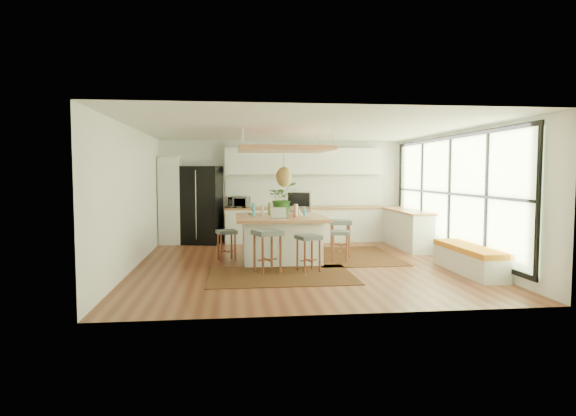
{
  "coord_description": "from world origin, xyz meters",
  "views": [
    {
      "loc": [
        -1.36,
        -9.54,
        1.83
      ],
      "look_at": [
        -0.2,
        0.5,
        1.1
      ],
      "focal_mm": 30.17,
      "sensor_mm": 36.0,
      "label": 1
    }
  ],
  "objects": [
    {
      "name": "floor",
      "position": [
        0.0,
        0.0,
        0.0
      ],
      "size": [
        7.0,
        7.0,
        0.0
      ],
      "primitive_type": "plane",
      "color": "#5C291A",
      "rests_on": "ground"
    },
    {
      "name": "wall_left",
      "position": [
        -3.25,
        0.0,
        1.35
      ],
      "size": [
        0.0,
        7.0,
        7.0
      ],
      "primitive_type": "plane",
      "rotation": [
        1.57,
        0.0,
        1.57
      ],
      "color": "white",
      "rests_on": "ground"
    },
    {
      "name": "ceiling",
      "position": [
        0.0,
        0.0,
        2.7
      ],
      "size": [
        7.0,
        7.0,
        0.0
      ],
      "primitive_type": "plane",
      "rotation": [
        3.14,
        0.0,
        0.0
      ],
      "color": "white",
      "rests_on": "ground"
    },
    {
      "name": "monitor",
      "position": [
        0.08,
        0.82,
        1.19
      ],
      "size": [
        0.57,
        0.41,
        0.5
      ],
      "primitive_type": null,
      "rotation": [
        0.0,
        0.0,
        -0.46
      ],
      "color": "#A5A5AA",
      "rests_on": "island"
    },
    {
      "name": "stool_near_left",
      "position": [
        -0.73,
        -0.77,
        0.35
      ],
      "size": [
        0.61,
        0.61,
        0.79
      ],
      "primitive_type": null,
      "rotation": [
        0.0,
        0.0,
        0.38
      ],
      "color": "#4C5254",
      "rests_on": "floor"
    },
    {
      "name": "island",
      "position": [
        -0.36,
        0.51,
        0.47
      ],
      "size": [
        1.85,
        1.85,
        0.93
      ],
      "primitive_type": null,
      "color": "#A45D3A",
      "rests_on": "floor"
    },
    {
      "name": "island_bottle_2",
      "position": [
        -0.11,
        0.21,
        1.03
      ],
      "size": [
        0.07,
        0.07,
        0.19
      ],
      "primitive_type": "cylinder",
      "color": "#994833",
      "rests_on": "island"
    },
    {
      "name": "window_wall",
      "position": [
        3.22,
        0.0,
        1.4
      ],
      "size": [
        0.1,
        6.2,
        2.6
      ],
      "primitive_type": null,
      "color": "black",
      "rests_on": "wall_right"
    },
    {
      "name": "fridge",
      "position": [
        -2.17,
        3.16,
        0.93
      ],
      "size": [
        1.15,
        0.99,
        2.01
      ],
      "primitive_type": null,
      "rotation": [
        0.0,
        0.0,
        -0.23
      ],
      "color": "black",
      "rests_on": "floor"
    },
    {
      "name": "ceiling_panel",
      "position": [
        -0.3,
        0.4,
        2.05
      ],
      "size": [
        1.86,
        1.86,
        0.8
      ],
      "primitive_type": null,
      "color": "#A45D3A",
      "rests_on": "ceiling"
    },
    {
      "name": "rug_right",
      "position": [
        1.28,
        0.81,
        0.01
      ],
      "size": [
        1.8,
        2.6,
        0.01
      ],
      "primitive_type": "cube",
      "color": "black",
      "rests_on": "floor"
    },
    {
      "name": "island_plant",
      "position": [
        -0.26,
        0.99,
        1.21
      ],
      "size": [
        0.66,
        0.73,
        0.55
      ],
      "primitive_type": "imported",
      "rotation": [
        0.0,
        0.0,
        0.03
      ],
      "color": "#1E4C19",
      "rests_on": "island"
    },
    {
      "name": "right_counter_top",
      "position": [
        2.93,
        2.0,
        0.9
      ],
      "size": [
        0.64,
        2.54,
        0.05
      ],
      "primitive_type": "cube",
      "color": "#A45D3A",
      "rests_on": "right_counter_base"
    },
    {
      "name": "island_bottle_4",
      "position": [
        -0.56,
        0.76,
        1.03
      ],
      "size": [
        0.07,
        0.07,
        0.19
      ],
      "primitive_type": "cylinder",
      "color": "#5F7E4B",
      "rests_on": "island"
    },
    {
      "name": "upper_cabinets",
      "position": [
        0.55,
        3.32,
        2.15
      ],
      "size": [
        4.2,
        0.34,
        0.7
      ],
      "primitive_type": "cube",
      "color": "silver",
      "rests_on": "wall_back"
    },
    {
      "name": "pantry",
      "position": [
        -2.95,
        3.18,
        1.12
      ],
      "size": [
        0.55,
        0.6,
        2.25
      ],
      "primitive_type": "cube",
      "color": "silver",
      "rests_on": "floor"
    },
    {
      "name": "island_bottle_0",
      "position": [
        -0.91,
        0.61,
        1.03
      ],
      "size": [
        0.07,
        0.07,
        0.19
      ],
      "primitive_type": "cylinder",
      "color": "#33ADCF",
      "rests_on": "island"
    },
    {
      "name": "range",
      "position": [
        0.3,
        3.18,
        0.5
      ],
      "size": [
        0.76,
        0.62,
        1.0
      ],
      "primitive_type": null,
      "color": "#A5A5AA",
      "rests_on": "floor"
    },
    {
      "name": "wall_right",
      "position": [
        3.25,
        0.0,
        1.35
      ],
      "size": [
        0.0,
        7.0,
        7.0
      ],
      "primitive_type": "plane",
      "rotation": [
        1.57,
        0.0,
        -1.57
      ],
      "color": "white",
      "rests_on": "ground"
    },
    {
      "name": "island_bottle_1",
      "position": [
        -0.76,
        0.36,
        1.03
      ],
      "size": [
        0.07,
        0.07,
        0.19
      ],
      "primitive_type": "cylinder",
      "color": "#BCBBC2",
      "rests_on": "island"
    },
    {
      "name": "rug_near",
      "position": [
        -0.51,
        -1.06,
        0.01
      ],
      "size": [
        2.6,
        1.8,
        0.01
      ],
      "primitive_type": "cube",
      "color": "black",
      "rests_on": "floor"
    },
    {
      "name": "island_bottle_5",
      "position": [
        0.14,
        0.41,
        1.03
      ],
      "size": [
        0.07,
        0.07,
        0.19
      ],
      "primitive_type": "cylinder",
      "color": "#33ADCF",
      "rests_on": "island"
    },
    {
      "name": "stool_left_side",
      "position": [
        -1.49,
        0.55,
        0.35
      ],
      "size": [
        0.47,
        0.47,
        0.64
      ],
      "primitive_type": null,
      "rotation": [
        0.0,
        0.0,
        -1.31
      ],
      "color": "#4C5254",
      "rests_on": "floor"
    },
    {
      "name": "wall_front",
      "position": [
        0.0,
        -3.5,
        1.35
      ],
      "size": [
        6.5,
        0.0,
        6.5
      ],
      "primitive_type": "plane",
      "rotation": [
        -1.57,
        0.0,
        0.0
      ],
      "color": "white",
      "rests_on": "ground"
    },
    {
      "name": "microwave",
      "position": [
        -1.18,
        3.18,
        1.1
      ],
      "size": [
        0.57,
        0.41,
        0.35
      ],
      "primitive_type": "imported",
      "rotation": [
        0.0,
        0.0,
        -0.25
      ],
      "color": "#A5A5AA",
      "rests_on": "back_counter_top"
    },
    {
      "name": "window_bench",
      "position": [
        2.95,
        -1.2,
        0.25
      ],
      "size": [
        0.52,
        2.0,
        0.5
      ],
      "primitive_type": null,
      "color": "silver",
      "rests_on": "floor"
    },
    {
      "name": "stool_right_back",
      "position": [
        1.0,
        0.85,
        0.35
      ],
      "size": [
        0.53,
        0.53,
        0.8
      ],
      "primitive_type": null,
      "rotation": [
        0.0,
        0.0,
        1.44
      ],
      "color": "#4C5254",
      "rests_on": "floor"
    },
    {
      "name": "back_counter_top",
      "position": [
        0.55,
        3.18,
        0.9
      ],
      "size": [
        4.24,
        0.64,
        0.05
      ],
      "primitive_type": "cube",
      "color": "#A45D3A",
      "rests_on": "back_counter_base"
    },
    {
      "name": "laptop",
      "position": [
        -0.43,
        -0.02,
        1.05
      ],
      "size": [
        0.33,
        0.35,
        0.23
      ],
      "primitive_type": null,
      "rotation": [
        0.0,
        0.0,
        0.07
      ],
      "color": "#A5A5AA",
      "rests_on": "island"
    },
    {
      "name": "island_bowl",
      "position": [
        -0.95,
        0.91,
        0.95
      ],
      "size": [
        0.26,
        0.26,
        0.05
      ],
      "primitive_type": "imported",
      "rotation": [
        0.0,
        0.0,
        0.36
      ],
      "color": "white",
      "rests_on": "island"
    },
    {
      "name": "right_counter_base",
      "position": [
        2.93,
        2.0,
        0.44
      ],
      "size": [
        0.6,
        2.5,
        0.88
      ],
      "primitive_type": "cube",
      "color": "silver",
      "rests_on": "floor"
    },
    {
      "name": "wall_back",
      "position": [
        0.0,
        3.5,
        1.35
      ],
      "size": [
        6.5,
        0.0,
        6.5
      ],
      "primitive_type": "plane",
      "rotation": [
        1.57,
        0.0,
        0.0
      ],
      "color": "white",
      "rests_on": "ground"
    },
    {
      "name": "stool_near_right",
      "position": [
        0.04,
        -0.74,
        0.35
      ],
      "size": [
        0.51,
        0.51,
        0.68
      ],
      "primitive_type": null,
      "rotation": [
        0.0,
        0.0,
        0.32
      ],
      "color": "#4C5254",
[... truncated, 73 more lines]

